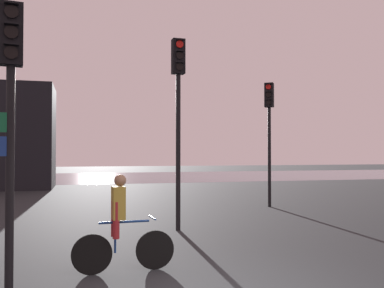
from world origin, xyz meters
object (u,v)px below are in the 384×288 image
(traffic_light_far_right, at_px, (269,121))
(cyclist, at_px, (120,223))
(traffic_light_center, at_px, (178,98))
(traffic_light_near_left, at_px, (11,89))

(traffic_light_far_right, xyz_separation_m, cyclist, (-6.11, -7.37, -2.36))
(traffic_light_center, height_order, traffic_light_far_right, traffic_light_center)
(traffic_light_far_right, bearing_deg, traffic_light_center, 78.00)
(traffic_light_near_left, xyz_separation_m, cyclist, (1.62, 0.62, -2.07))
(traffic_light_near_left, relative_size, cyclist, 2.42)
(traffic_light_far_right, bearing_deg, traffic_light_near_left, 82.26)
(cyclist, bearing_deg, traffic_light_center, 149.17)
(traffic_light_center, distance_m, cyclist, 4.70)
(traffic_light_far_right, height_order, cyclist, traffic_light_far_right)
(traffic_light_center, distance_m, traffic_light_near_left, 5.38)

